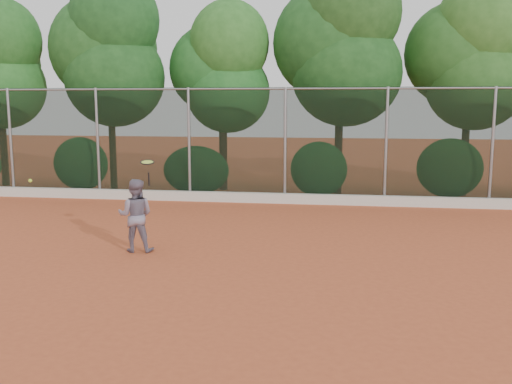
# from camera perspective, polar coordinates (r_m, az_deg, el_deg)

# --- Properties ---
(ground) EXTENTS (80.00, 80.00, 0.00)m
(ground) POSITION_cam_1_polar(r_m,az_deg,el_deg) (10.82, -0.79, -7.37)
(ground) COLOR #BE532D
(ground) RESTS_ON ground
(concrete_curb) EXTENTS (24.00, 0.20, 0.30)m
(concrete_curb) POSITION_cam_1_polar(r_m,az_deg,el_deg) (17.39, 2.83, -0.64)
(concrete_curb) COLOR silver
(concrete_curb) RESTS_ON ground
(tennis_player) EXTENTS (0.79, 0.65, 1.50)m
(tennis_player) POSITION_cam_1_polar(r_m,az_deg,el_deg) (11.93, -11.95, -2.31)
(tennis_player) COLOR slate
(tennis_player) RESTS_ON ground
(chainlink_fence) EXTENTS (24.09, 0.09, 3.50)m
(chainlink_fence) POSITION_cam_1_polar(r_m,az_deg,el_deg) (17.37, 2.93, 5.02)
(chainlink_fence) COLOR black
(chainlink_fence) RESTS_ON ground
(foliage_backdrop) EXTENTS (23.70, 3.63, 7.55)m
(foliage_backdrop) POSITION_cam_1_polar(r_m,az_deg,el_deg) (19.40, 1.93, 12.95)
(foliage_backdrop) COLOR #442E1A
(foliage_backdrop) RESTS_ON ground
(tennis_racket) EXTENTS (0.34, 0.34, 0.53)m
(tennis_racket) POSITION_cam_1_polar(r_m,az_deg,el_deg) (11.54, -10.80, 2.75)
(tennis_racket) COLOR black
(tennis_racket) RESTS_ON ground
(tennis_ball_in_flight) EXTENTS (0.07, 0.07, 0.07)m
(tennis_ball_in_flight) POSITION_cam_1_polar(r_m,az_deg,el_deg) (12.24, -21.65, 1.07)
(tennis_ball_in_flight) COLOR #CBF838
(tennis_ball_in_flight) RESTS_ON ground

